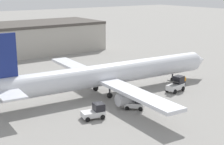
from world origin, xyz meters
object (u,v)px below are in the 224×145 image
Objects in this scene: airplane at (107,75)px; belt_loader_truck at (176,84)px; ground_crew_worker at (185,80)px; baggage_tug at (95,112)px; pushback_tug at (136,103)px.

airplane reaches higher than belt_loader_truck.
baggage_tug reaches higher than ground_crew_worker.
ground_crew_worker is at bearing -12.55° from airplane.
baggage_tug is (-21.87, -3.89, 0.03)m from ground_crew_worker.
belt_loader_truck is (-3.85, -1.61, 0.27)m from ground_crew_worker.
ground_crew_worker is 0.51× the size of baggage_tug.
airplane is 12.11m from belt_loader_truck.
ground_crew_worker is 22.21m from baggage_tug.
ground_crew_worker is 4.18m from belt_loader_truck.
baggage_tug is 0.92× the size of belt_loader_truck.
belt_loader_truck reaches higher than pushback_tug.
belt_loader_truck reaches higher than ground_crew_worker.
belt_loader_truck is 1.11× the size of pushback_tug.
belt_loader_truck is at bearing -25.29° from airplane.
ground_crew_worker is at bearing 12.74° from belt_loader_truck.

